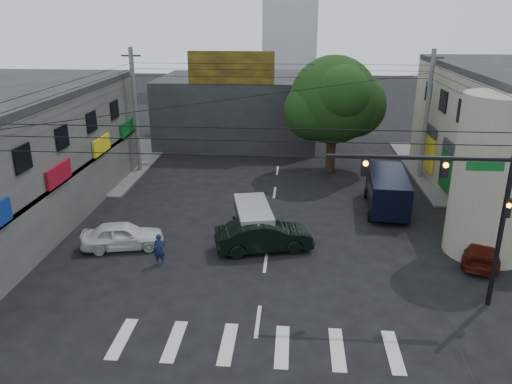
# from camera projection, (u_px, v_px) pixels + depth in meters

# --- Properties ---
(ground) EXTENTS (160.00, 160.00, 0.00)m
(ground) POSITION_uv_depth(u_px,v_px,m) (263.00, 283.00, 22.51)
(ground) COLOR black
(ground) RESTS_ON ground
(sidewalk_far_left) EXTENTS (16.00, 16.00, 0.15)m
(sidewalk_far_left) POSITION_uv_depth(u_px,v_px,m) (58.00, 161.00, 40.70)
(sidewalk_far_left) COLOR #514F4C
(sidewalk_far_left) RESTS_ON ground
(corner_column) EXTENTS (4.00, 4.00, 8.00)m
(corner_column) POSITION_uv_depth(u_px,v_px,m) (496.00, 177.00, 24.08)
(corner_column) COLOR gray
(corner_column) RESTS_ON ground
(building_far) EXTENTS (14.00, 10.00, 6.00)m
(building_far) POSITION_uv_depth(u_px,v_px,m) (239.00, 110.00, 46.16)
(building_far) COLOR #232326
(building_far) RESTS_ON ground
(billboard) EXTENTS (7.00, 0.30, 2.60)m
(billboard) POSITION_uv_depth(u_px,v_px,m) (231.00, 68.00, 40.11)
(billboard) COLOR olive
(billboard) RESTS_ON building_far
(street_tree) EXTENTS (6.40, 6.40, 8.70)m
(street_tree) POSITION_uv_depth(u_px,v_px,m) (333.00, 100.00, 36.29)
(street_tree) COLOR black
(street_tree) RESTS_ON ground
(traffic_gantry) EXTENTS (7.10, 0.35, 7.20)m
(traffic_gantry) POSITION_uv_depth(u_px,v_px,m) (463.00, 195.00, 19.35)
(traffic_gantry) COLOR black
(traffic_gantry) RESTS_ON ground
(utility_pole_far_left) EXTENTS (0.32, 0.32, 9.20)m
(utility_pole_far_left) POSITION_uv_depth(u_px,v_px,m) (136.00, 112.00, 36.73)
(utility_pole_far_left) COLOR #59595B
(utility_pole_far_left) RESTS_ON ground
(utility_pole_far_right) EXTENTS (0.32, 0.32, 9.20)m
(utility_pole_far_right) POSITION_uv_depth(u_px,v_px,m) (426.00, 116.00, 35.17)
(utility_pole_far_right) COLOR #59595B
(utility_pole_far_right) RESTS_ON ground
(dark_sedan) EXTENTS (4.22, 5.78, 1.62)m
(dark_sedan) POSITION_uv_depth(u_px,v_px,m) (264.00, 236.00, 25.34)
(dark_sedan) COLOR black
(dark_sedan) RESTS_ON ground
(white_compact) EXTENTS (3.46, 4.84, 1.40)m
(white_compact) POSITION_uv_depth(u_px,v_px,m) (123.00, 235.00, 25.62)
(white_compact) COLOR silver
(white_compact) RESTS_ON ground
(maroon_sedan) EXTENTS (4.39, 5.31, 1.23)m
(maroon_sedan) POSITION_uv_depth(u_px,v_px,m) (481.00, 249.00, 24.33)
(maroon_sedan) COLOR #47100A
(maroon_sedan) RESTS_ON ground
(silver_minivan) EXTENTS (4.82, 3.39, 1.77)m
(silver_minivan) POSITION_uv_depth(u_px,v_px,m) (253.00, 221.00, 26.89)
(silver_minivan) COLOR #989AA0
(silver_minivan) RESTS_ON ground
(navy_van) EXTENTS (6.06, 3.01, 2.30)m
(navy_van) POSITION_uv_depth(u_px,v_px,m) (387.00, 192.00, 30.45)
(navy_van) COLOR black
(navy_van) RESTS_ON ground
(traffic_officer) EXTENTS (0.58, 0.38, 1.56)m
(traffic_officer) POSITION_uv_depth(u_px,v_px,m) (159.00, 250.00, 23.89)
(traffic_officer) COLOR #141C48
(traffic_officer) RESTS_ON ground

